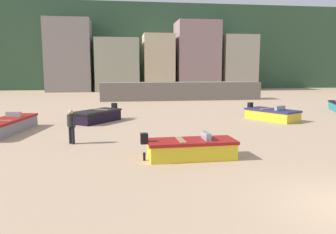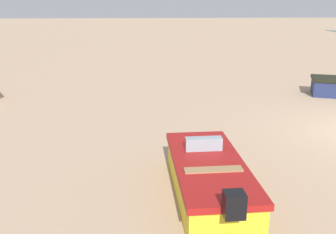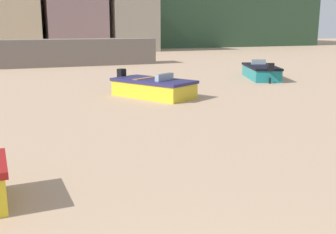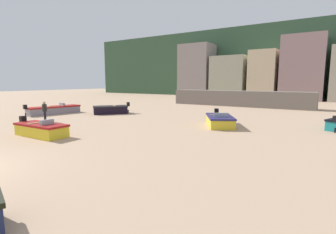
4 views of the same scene
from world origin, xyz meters
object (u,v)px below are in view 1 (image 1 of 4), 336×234
at_px(boat_yellow_4, 272,114).
at_px(boat_yellow_5, 191,149).
at_px(beach_walker_foreground, 71,124).
at_px(boat_black_1, 97,116).
at_px(boat_grey_6, 7,126).

height_order(boat_yellow_4, boat_yellow_5, boat_yellow_4).
distance_m(boat_yellow_5, beach_walker_foreground, 6.02).
height_order(boat_black_1, beach_walker_foreground, beach_walker_foreground).
xyz_separation_m(boat_grey_6, beach_walker_foreground, (3.93, -3.33, 0.56)).
relative_size(boat_black_1, beach_walker_foreground, 2.19).
distance_m(boat_yellow_4, boat_grey_6, 16.65).
xyz_separation_m(boat_black_1, beach_walker_foreground, (-0.74, -6.48, 0.55)).
relative_size(boat_yellow_4, boat_grey_6, 0.73).
bearing_deg(boat_black_1, boat_yellow_5, 152.38).
bearing_deg(boat_yellow_5, boat_grey_6, -128.37).
height_order(boat_yellow_5, boat_grey_6, boat_grey_6).
relative_size(boat_yellow_5, beach_walker_foreground, 2.32).
relative_size(boat_yellow_5, boat_grey_6, 0.70).
bearing_deg(beach_walker_foreground, boat_yellow_4, 65.89).
xyz_separation_m(boat_black_1, boat_yellow_4, (11.82, -0.82, -0.01)).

